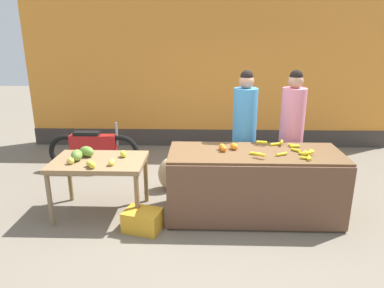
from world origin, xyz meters
TOP-DOWN VIEW (x-y plane):
  - ground_plane at (0.00, 0.00)m, footprint 24.00×24.00m
  - market_wall_back at (0.00, 3.12)m, footprint 7.56×0.23m
  - fruit_stall_counter at (0.54, -0.01)m, footprint 2.20×0.87m
  - side_table_wooden at (-1.48, 0.00)m, footprint 1.19×0.79m
  - banana_bunch_pile at (0.95, -0.01)m, footprint 0.79×0.68m
  - orange_pile at (0.20, 0.06)m, footprint 0.25×0.20m
  - mango_papaya_pile at (-1.63, -0.00)m, footprint 0.73×0.60m
  - vendor_woman_blue_shirt at (0.47, 0.67)m, footprint 0.34×0.34m
  - vendor_woman_pink_shirt at (1.15, 0.68)m, footprint 0.34×0.34m
  - parked_motorcycle at (-2.04, 1.54)m, footprint 1.60×0.18m
  - produce_crate at (-0.86, -0.43)m, footprint 0.51×0.42m
  - produce_sack at (-0.63, 0.78)m, footprint 0.41×0.37m

SIDE VIEW (x-z plane):
  - ground_plane at x=0.00m, z-range 0.00..0.00m
  - produce_crate at x=-0.86m, z-range 0.00..0.26m
  - produce_sack at x=-0.63m, z-range 0.00..0.51m
  - parked_motorcycle at x=-2.04m, z-range -0.04..0.84m
  - fruit_stall_counter at x=0.54m, z-range 0.00..0.89m
  - side_table_wooden at x=-1.48m, z-range 0.29..1.05m
  - mango_papaya_pile at x=-1.63m, z-range 0.75..0.89m
  - banana_bunch_pile at x=0.95m, z-range 0.88..0.95m
  - orange_pile at x=0.20m, z-range 0.88..0.97m
  - vendor_woman_blue_shirt at x=0.47m, z-range 0.01..1.86m
  - vendor_woman_pink_shirt at x=1.15m, z-range 0.01..1.86m
  - market_wall_back at x=0.00m, z-range -0.03..3.47m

